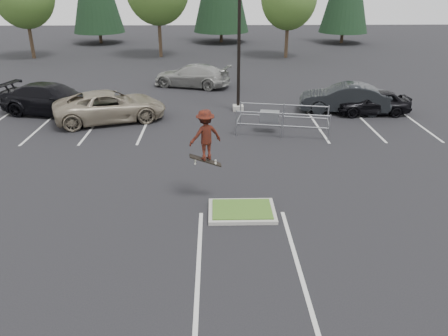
{
  "coord_description": "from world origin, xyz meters",
  "views": [
    {
      "loc": [
        -0.88,
        -12.6,
        7.2
      ],
      "look_at": [
        -0.56,
        1.5,
        0.97
      ],
      "focal_mm": 35.0,
      "sensor_mm": 36.0,
      "label": 1
    }
  ],
  "objects_px": {
    "car_r_charc": "(344,98)",
    "car_far_silver": "(193,76)",
    "light_pole": "(239,29)",
    "car_l_tan": "(109,107)",
    "skateboarder": "(205,135)",
    "cart_corral": "(273,117)",
    "car_r_black": "(373,102)",
    "car_l_black": "(52,99)"
  },
  "relations": [
    {
      "from": "cart_corral",
      "to": "car_l_black",
      "type": "xyz_separation_m",
      "value": [
        -12.0,
        3.4,
        0.06
      ]
    },
    {
      "from": "cart_corral",
      "to": "car_l_black",
      "type": "bearing_deg",
      "value": 175.22
    },
    {
      "from": "car_l_tan",
      "to": "car_r_charc",
      "type": "xyz_separation_m",
      "value": [
        13.0,
        1.4,
        0.01
      ]
    },
    {
      "from": "skateboarder",
      "to": "car_l_tan",
      "type": "height_order",
      "value": "skateboarder"
    },
    {
      "from": "light_pole",
      "to": "car_far_silver",
      "type": "xyz_separation_m",
      "value": [
        -2.86,
        6.0,
        -3.78
      ]
    },
    {
      "from": "light_pole",
      "to": "car_far_silver",
      "type": "height_order",
      "value": "light_pole"
    },
    {
      "from": "light_pole",
      "to": "skateboarder",
      "type": "height_order",
      "value": "light_pole"
    },
    {
      "from": "skateboarder",
      "to": "car_r_charc",
      "type": "bearing_deg",
      "value": -151.02
    },
    {
      "from": "car_l_tan",
      "to": "skateboarder",
      "type": "bearing_deg",
      "value": -168.02
    },
    {
      "from": "light_pole",
      "to": "car_r_charc",
      "type": "height_order",
      "value": "light_pole"
    },
    {
      "from": "light_pole",
      "to": "car_l_tan",
      "type": "relative_size",
      "value": 1.74
    },
    {
      "from": "car_r_black",
      "to": "car_far_silver",
      "type": "relative_size",
      "value": 0.77
    },
    {
      "from": "light_pole",
      "to": "car_r_black",
      "type": "relative_size",
      "value": 2.46
    },
    {
      "from": "skateboarder",
      "to": "car_r_black",
      "type": "height_order",
      "value": "skateboarder"
    },
    {
      "from": "car_r_charc",
      "to": "light_pole",
      "type": "bearing_deg",
      "value": -85.44
    },
    {
      "from": "car_far_silver",
      "to": "car_r_black",
      "type": "bearing_deg",
      "value": 74.44
    },
    {
      "from": "car_l_tan",
      "to": "car_l_black",
      "type": "bearing_deg",
      "value": 49.96
    },
    {
      "from": "car_far_silver",
      "to": "light_pole",
      "type": "bearing_deg",
      "value": 43.71
    },
    {
      "from": "car_l_tan",
      "to": "car_r_charc",
      "type": "relative_size",
      "value": 1.17
    },
    {
      "from": "cart_corral",
      "to": "car_r_charc",
      "type": "bearing_deg",
      "value": 48.14
    },
    {
      "from": "cart_corral",
      "to": "car_r_charc",
      "type": "distance_m",
      "value": 5.64
    },
    {
      "from": "car_r_charc",
      "to": "car_far_silver",
      "type": "height_order",
      "value": "car_r_charc"
    },
    {
      "from": "light_pole",
      "to": "car_l_tan",
      "type": "distance_m",
      "value": 8.17
    },
    {
      "from": "cart_corral",
      "to": "car_l_black",
      "type": "distance_m",
      "value": 12.47
    },
    {
      "from": "cart_corral",
      "to": "skateboarder",
      "type": "height_order",
      "value": "skateboarder"
    },
    {
      "from": "car_l_black",
      "to": "car_far_silver",
      "type": "relative_size",
      "value": 1.1
    },
    {
      "from": "cart_corral",
      "to": "car_far_silver",
      "type": "bearing_deg",
      "value": 124.82
    },
    {
      "from": "car_l_tan",
      "to": "car_r_charc",
      "type": "height_order",
      "value": "car_r_charc"
    },
    {
      "from": "cart_corral",
      "to": "car_l_tan",
      "type": "xyz_separation_m",
      "value": [
        -8.5,
        2.0,
        0.01
      ]
    },
    {
      "from": "cart_corral",
      "to": "car_l_black",
      "type": "relative_size",
      "value": 0.8
    },
    {
      "from": "car_l_tan",
      "to": "car_r_black",
      "type": "height_order",
      "value": "car_l_tan"
    },
    {
      "from": "cart_corral",
      "to": "light_pole",
      "type": "bearing_deg",
      "value": 122.08
    },
    {
      "from": "cart_corral",
      "to": "car_l_tan",
      "type": "height_order",
      "value": "car_l_tan"
    },
    {
      "from": "car_r_charc",
      "to": "car_far_silver",
      "type": "distance_m",
      "value": 10.99
    },
    {
      "from": "cart_corral",
      "to": "car_l_tan",
      "type": "bearing_deg",
      "value": 177.79
    },
    {
      "from": "cart_corral",
      "to": "car_l_tan",
      "type": "distance_m",
      "value": 8.73
    },
    {
      "from": "car_r_charc",
      "to": "car_far_silver",
      "type": "relative_size",
      "value": 0.92
    },
    {
      "from": "light_pole",
      "to": "car_l_tan",
      "type": "bearing_deg",
      "value": -164.81
    },
    {
      "from": "cart_corral",
      "to": "car_far_silver",
      "type": "distance_m",
      "value": 10.82
    },
    {
      "from": "skateboarder",
      "to": "car_l_tan",
      "type": "distance_m",
      "value": 10.65
    },
    {
      "from": "light_pole",
      "to": "skateboarder",
      "type": "bearing_deg",
      "value": -98.79
    },
    {
      "from": "light_pole",
      "to": "skateboarder",
      "type": "xyz_separation_m",
      "value": [
        -1.7,
        -11.0,
        -2.19
      ]
    }
  ]
}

